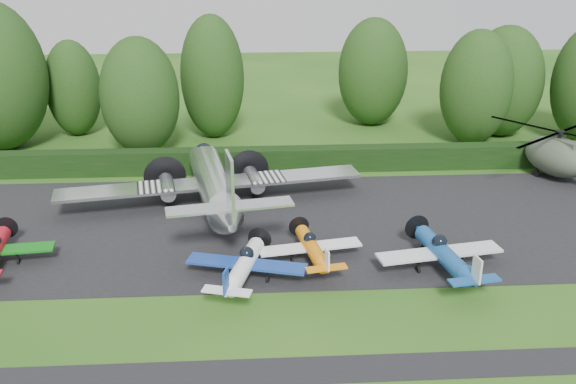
{
  "coord_description": "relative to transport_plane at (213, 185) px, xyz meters",
  "views": [
    {
      "loc": [
        -1.18,
        -30.24,
        18.7
      ],
      "look_at": [
        1.19,
        9.91,
        2.5
      ],
      "focal_mm": 40.0,
      "sensor_mm": 36.0,
      "label": 1
    }
  ],
  "objects": [
    {
      "name": "ground",
      "position": [
        4.01,
        -12.8,
        -2.0
      ],
      "size": [
        160.0,
        160.0,
        0.0
      ],
      "primitive_type": "plane",
      "color": "#204C15",
      "rests_on": "ground"
    },
    {
      "name": "apron",
      "position": [
        4.01,
        -2.8,
        -2.0
      ],
      "size": [
        70.0,
        18.0,
        0.01
      ],
      "primitive_type": "cube",
      "color": "black",
      "rests_on": "ground"
    },
    {
      "name": "taxiway_verge",
      "position": [
        4.01,
        -18.8,
        -2.0
      ],
      "size": [
        70.0,
        2.0,
        0.0
      ],
      "primitive_type": "cube",
      "color": "black",
      "rests_on": "ground"
    },
    {
      "name": "hedgerow",
      "position": [
        4.01,
        8.2,
        -2.0
      ],
      "size": [
        90.0,
        1.6,
        2.0
      ],
      "primitive_type": "cube",
      "color": "black",
      "rests_on": "ground"
    },
    {
      "name": "transport_plane",
      "position": [
        0.0,
        0.0,
        0.0
      ],
      "size": [
        22.42,
        17.19,
        7.18
      ],
      "rotation": [
        0.0,
        0.0,
        -0.18
      ],
      "color": "silver",
      "rests_on": "ground"
    },
    {
      "name": "light_plane_white",
      "position": [
        2.23,
        -10.5,
        -0.88
      ],
      "size": [
        7.03,
        7.39,
        2.7
      ],
      "rotation": [
        0.0,
        0.0,
        0.27
      ],
      "color": "white",
      "rests_on": "ground"
    },
    {
      "name": "light_plane_orange",
      "position": [
        6.35,
        -8.35,
        -0.98
      ],
      "size": [
        6.37,
        6.7,
        2.45
      ],
      "rotation": [
        0.0,
        0.0,
        -0.18
      ],
      "color": "orange",
      "rests_on": "ground"
    },
    {
      "name": "light_plane_blue",
      "position": [
        13.98,
        -10.0,
        -0.78
      ],
      "size": [
        7.67,
        8.06,
        2.95
      ],
      "rotation": [
        0.0,
        0.0,
        -0.17
      ],
      "color": "#174C8E",
      "rests_on": "ground"
    },
    {
      "name": "helicopter",
      "position": [
        27.58,
        4.99,
        0.17
      ],
      "size": [
        12.59,
        14.74,
        4.05
      ],
      "rotation": [
        0.0,
        0.0,
        -0.39
      ],
      "color": "#3C4636",
      "rests_on": "ground"
    },
    {
      "name": "tree_0",
      "position": [
        23.9,
        15.03,
        3.38
      ],
      "size": [
        6.69,
        6.69,
        10.79
      ],
      "color": "black",
      "rests_on": "ground"
    },
    {
      "name": "tree_2",
      "position": [
        -0.83,
        18.56,
        3.92
      ],
      "size": [
        6.11,
        6.11,
        11.89
      ],
      "color": "black",
      "rests_on": "ground"
    },
    {
      "name": "tree_4",
      "position": [
        -7.05,
        13.71,
        3.28
      ],
      "size": [
        7.03,
        7.03,
        10.59
      ],
      "color": "black",
      "rests_on": "ground"
    },
    {
      "name": "tree_5",
      "position": [
        27.51,
        17.45,
        3.39
      ],
      "size": [
        7.43,
        7.43,
        10.8
      ],
      "color": "black",
      "rests_on": "ground"
    },
    {
      "name": "tree_6",
      "position": [
        15.43,
        22.11,
        3.51
      ],
      "size": [
        7.12,
        7.12,
        11.05
      ],
      "color": "black",
      "rests_on": "ground"
    },
    {
      "name": "tree_9",
      "position": [
        -14.53,
        20.02,
        2.69
      ],
      "size": [
        5.29,
        5.29,
        9.41
      ],
      "color": "black",
      "rests_on": "ground"
    }
  ]
}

